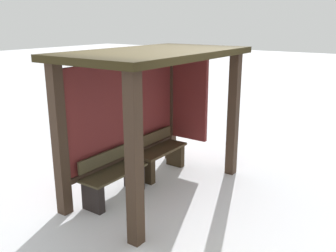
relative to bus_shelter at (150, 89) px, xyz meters
The scene contains 4 objects.
ground_plane 1.67m from the bus_shelter, 117.19° to the right, with size 60.00×60.00×0.00m, color white.
bus_shelter is the anchor object (origin of this frame).
bench_left_inside 1.52m from the bus_shelter, 165.39° to the left, with size 1.13×0.42×0.73m.
bench_center_inside 1.42m from the bus_shelter, 20.09° to the left, with size 1.13×0.40×0.75m.
Camera 1 is at (-4.45, -3.31, 2.68)m, focal length 39.35 mm.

